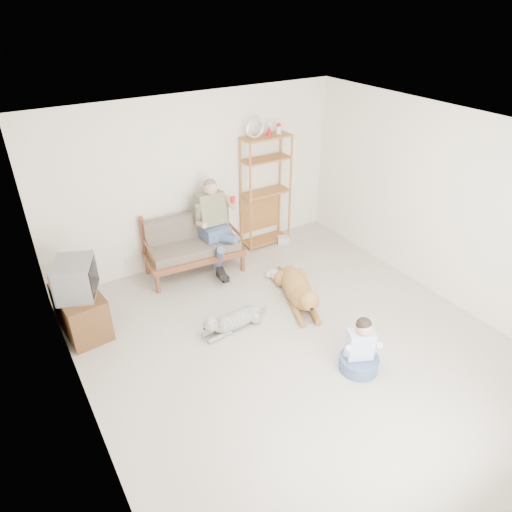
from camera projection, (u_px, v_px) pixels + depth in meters
floor at (296, 346)px, 5.87m from camera, size 5.50×5.50×0.00m
ceiling at (308, 138)px, 4.50m from camera, size 5.50×5.50×0.00m
wall_back at (197, 181)px, 7.20m from camera, size 5.00×0.00×5.00m
wall_left at (75, 331)px, 4.05m from camera, size 0.00×5.50×5.50m
wall_right at (446, 208)px, 6.32m from camera, size 0.00×5.50×5.50m
loveseat at (192, 244)px, 7.20m from camera, size 1.56×0.84×0.95m
man at (217, 233)px, 7.11m from camera, size 0.57×0.81×1.31m
etagere at (266, 191)px, 7.76m from camera, size 0.86×0.38×2.25m
book_stack at (283, 240)px, 8.21m from camera, size 0.24×0.21×0.13m
tv_stand at (81, 312)px, 6.00m from camera, size 0.58×0.94×0.60m
crt_tv at (76, 278)px, 5.72m from camera, size 0.63×0.69×0.47m
wall_outlet at (129, 260)px, 7.15m from camera, size 0.12×0.02×0.08m
golden_retriever at (299, 290)px, 6.61m from camera, size 0.74×1.51×0.48m
shaggy_dog at (232, 321)px, 6.10m from camera, size 1.12×0.33×0.33m
terrier at (279, 277)px, 7.11m from camera, size 0.21×0.60×0.22m
child at (360, 351)px, 5.40m from camera, size 0.48×0.48×0.75m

